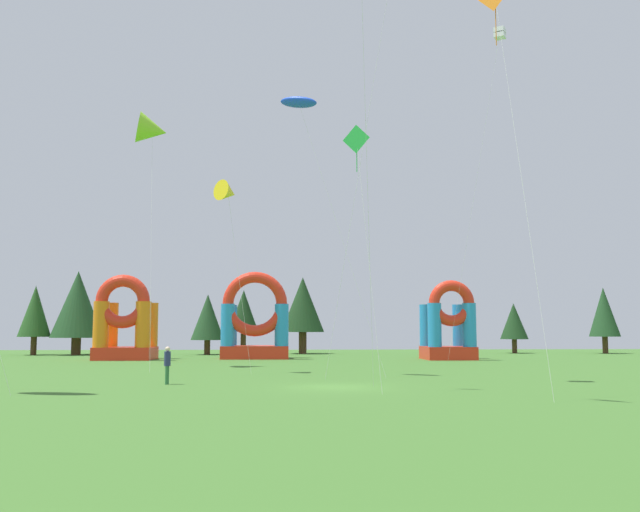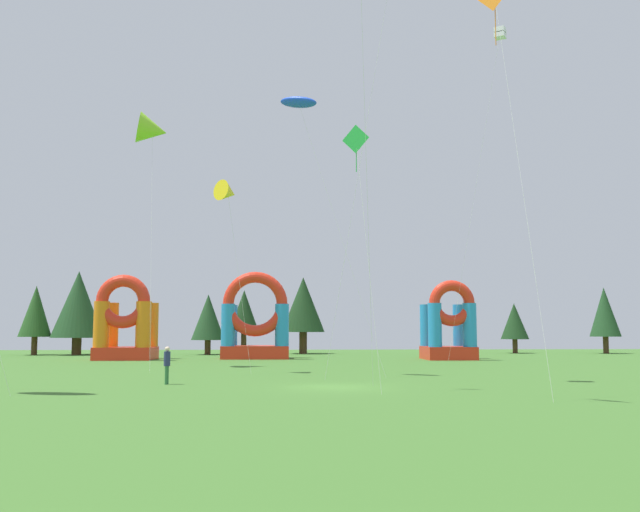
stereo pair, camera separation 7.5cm
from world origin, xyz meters
TOP-DOWN VIEW (x-y plane):
  - ground_plane at (0.00, 0.00)m, footprint 120.00×120.00m
  - kite_lime_delta at (-12.31, 18.88)m, footprint 3.02×8.51m
  - kite_white_box at (15.80, 23.10)m, footprint 4.91×3.41m
  - kite_blue_parafoil at (-1.55, 8.94)m, footprint 6.22×3.87m
  - kite_yellow_delta at (-6.02, 11.64)m, footprint 2.67×2.53m
  - kite_green_diamond at (1.00, -1.06)m, footprint 1.17×2.94m
  - person_far_side at (-8.11, 2.07)m, footprint 0.37×0.37m
  - inflatable_red_slide at (-16.37, 30.04)m, footprint 4.96×4.78m
  - inflatable_blue_arch at (12.36, 29.09)m, footprint 4.29×4.77m
  - inflatable_orange_dome at (-4.95, 31.58)m, footprint 6.10×4.46m
  - tree_row_0 at (-28.49, 42.37)m, footprint 3.37×3.37m
  - tree_row_1 at (-24.16, 42.49)m, footprint 5.44×5.44m
  - tree_row_2 at (-10.43, 42.41)m, footprint 3.53×3.53m
  - tree_row_3 at (-6.69, 43.71)m, footprint 3.25×3.25m
  - tree_row_4 at (-0.21, 44.78)m, footprint 4.76×4.76m
  - tree_row_5 at (23.71, 45.18)m, footprint 3.12×3.12m
  - tree_row_6 at (33.47, 43.64)m, footprint 3.35×3.35m

SIDE VIEW (x-z plane):
  - ground_plane at x=0.00m, z-range 0.00..0.00m
  - person_far_side at x=-8.11m, z-range 0.17..2.02m
  - inflatable_blue_arch at x=12.36m, z-range -0.90..6.08m
  - inflatable_red_slide at x=-16.37m, z-range -0.87..6.57m
  - inflatable_orange_dome at x=-4.95m, z-range -1.03..6.85m
  - tree_row_5 at x=23.71m, z-range 0.75..6.36m
  - tree_row_2 at x=-10.43m, z-range 0.74..7.15m
  - tree_row_0 at x=-28.49m, z-range 0.91..8.17m
  - tree_row_6 at x=33.47m, z-range 0.90..8.24m
  - tree_row_3 at x=-6.69m, z-range 1.15..8.09m
  - tree_row_1 at x=-24.16m, z-range 0.86..9.71m
  - tree_row_4 at x=-0.21m, z-range 1.13..9.60m
  - kite_green_diamond at x=1.00m, z-range 5.41..17.38m
  - kite_yellow_delta at x=-6.02m, z-range 5.34..17.56m
  - kite_blue_parafoil at x=-1.55m, z-range 7.99..25.23m
  - kite_lime_delta at x=-12.31m, z-range 8.13..27.04m
  - kite_white_box at x=15.80m, z-range 13.52..41.62m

